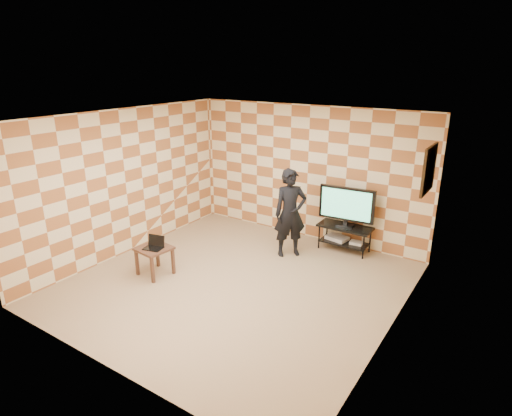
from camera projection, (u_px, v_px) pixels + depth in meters
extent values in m
plane|color=#9E8968|center=(236.00, 284.00, 7.06)|extent=(5.00, 5.00, 0.00)
cube|color=beige|center=(308.00, 173.00, 8.60)|extent=(5.00, 0.02, 2.70)
cube|color=beige|center=(100.00, 268.00, 4.65)|extent=(5.00, 0.02, 2.70)
cube|color=beige|center=(126.00, 183.00, 7.92)|extent=(0.02, 5.00, 2.70)
cube|color=beige|center=(397.00, 241.00, 5.33)|extent=(0.02, 5.00, 2.70)
cube|color=white|center=(233.00, 118.00, 6.19)|extent=(5.00, 5.00, 0.02)
cube|color=black|center=(429.00, 169.00, 6.38)|extent=(0.04, 0.72, 0.72)
cube|color=black|center=(429.00, 169.00, 6.38)|extent=(0.04, 0.03, 0.68)
cube|color=black|center=(429.00, 169.00, 6.38)|extent=(0.04, 0.68, 0.03)
cube|color=black|center=(345.00, 227.00, 8.17)|extent=(1.02, 0.46, 0.04)
cube|color=black|center=(344.00, 242.00, 8.27)|extent=(0.92, 0.41, 0.03)
cylinder|color=black|center=(319.00, 236.00, 8.33)|extent=(0.03, 0.03, 0.50)
cylinder|color=black|center=(327.00, 230.00, 8.62)|extent=(0.03, 0.03, 0.50)
cylinder|color=black|center=(363.00, 247.00, 7.87)|extent=(0.03, 0.03, 0.50)
cylinder|color=black|center=(370.00, 240.00, 8.16)|extent=(0.03, 0.03, 0.50)
cube|color=black|center=(345.00, 225.00, 8.16)|extent=(0.33, 0.22, 0.03)
cube|color=black|center=(345.00, 222.00, 8.14)|extent=(0.08, 0.06, 0.09)
cube|color=black|center=(347.00, 204.00, 8.02)|extent=(1.06, 0.15, 0.64)
cube|color=#53D2A0|center=(346.00, 204.00, 7.99)|extent=(0.94, 0.08, 0.56)
cube|color=silver|center=(337.00, 238.00, 8.37)|extent=(0.45, 0.36, 0.07)
cube|color=silver|center=(356.00, 243.00, 8.16)|extent=(0.25, 0.19, 0.05)
cube|color=#3D2416|center=(154.00, 249.00, 7.23)|extent=(0.57, 0.57, 0.04)
cube|color=#3D2416|center=(137.00, 263.00, 7.28)|extent=(0.05, 0.05, 0.46)
cube|color=#3D2416|center=(158.00, 254.00, 7.59)|extent=(0.05, 0.05, 0.46)
cube|color=#3D2416|center=(152.00, 270.00, 7.02)|extent=(0.05, 0.05, 0.46)
cube|color=#3D2416|center=(173.00, 261.00, 7.33)|extent=(0.05, 0.05, 0.46)
cube|color=black|center=(153.00, 248.00, 7.17)|extent=(0.35, 0.28, 0.02)
cube|color=black|center=(156.00, 240.00, 7.23)|extent=(0.31, 0.12, 0.20)
imported|color=black|center=(290.00, 213.00, 7.88)|extent=(0.71, 0.71, 1.66)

